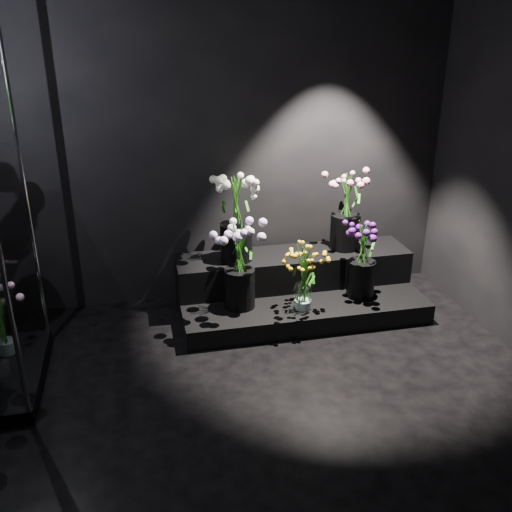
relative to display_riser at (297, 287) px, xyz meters
name	(u,v)px	position (x,y,z in m)	size (l,w,h in m)	color
floor	(270,442)	(-0.62, -1.60, -0.18)	(4.00, 4.00, 0.00)	black
wall_back	(213,137)	(-0.62, 0.40, 1.22)	(4.00, 4.00, 0.00)	black
display_riser	(297,287)	(0.00, 0.00, 0.00)	(1.99, 0.88, 0.44)	black
bouquet_orange_bells	(304,278)	(-0.05, -0.35, 0.25)	(0.34, 0.34, 0.53)	white
bouquet_lilac	(239,261)	(-0.53, -0.21, 0.38)	(0.42, 0.42, 0.70)	black
bouquet_purple	(363,254)	(0.47, -0.24, 0.35)	(0.31, 0.31, 0.67)	black
bouquet_cream_roses	(236,213)	(-0.50, 0.10, 0.66)	(0.48, 0.48, 0.71)	black
bouquet_pink_roses	(346,208)	(0.46, 0.14, 0.62)	(0.44, 0.44, 0.64)	black
bouquet_case_base_pink	(1,318)	(-2.25, -0.42, 0.19)	(0.32, 0.32, 0.51)	white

